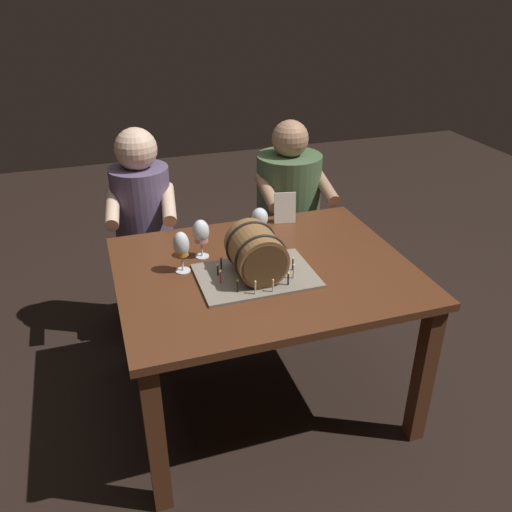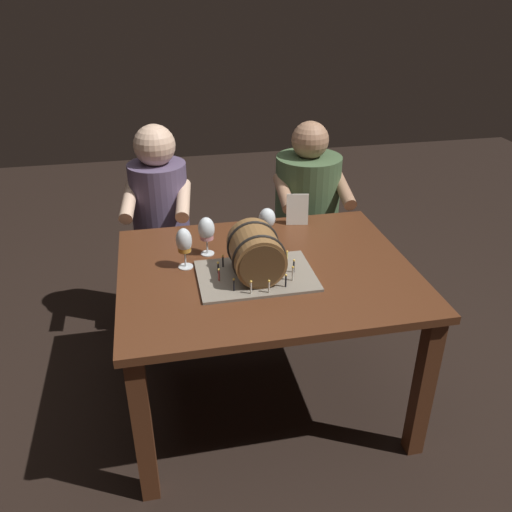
{
  "view_description": "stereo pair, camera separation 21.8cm",
  "coord_description": "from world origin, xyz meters",
  "px_view_note": "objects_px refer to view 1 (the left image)",
  "views": [
    {
      "loc": [
        -0.65,
        -1.89,
        1.88
      ],
      "look_at": [
        -0.06,
        -0.06,
        0.84
      ],
      "focal_mm": 37.15,
      "sensor_mm": 36.0,
      "label": 1
    },
    {
      "loc": [
        -0.44,
        -1.95,
        1.88
      ],
      "look_at": [
        -0.06,
        -0.06,
        0.84
      ],
      "focal_mm": 37.15,
      "sensor_mm": 36.0,
      "label": 2
    }
  ],
  "objects_px": {
    "wine_glass_empty": "(260,219)",
    "person_seated_left": "(146,244)",
    "dining_table": "(264,288)",
    "wine_glass_amber": "(181,246)",
    "barrel_cake": "(256,256)",
    "person_seated_right": "(288,222)",
    "menu_card": "(285,208)",
    "wine_glass_rose": "(201,233)"
  },
  "relations": [
    {
      "from": "wine_glass_amber",
      "to": "menu_card",
      "type": "distance_m",
      "value": 0.68
    },
    {
      "from": "barrel_cake",
      "to": "person_seated_right",
      "type": "relative_size",
      "value": 0.42
    },
    {
      "from": "person_seated_left",
      "to": "person_seated_right",
      "type": "xyz_separation_m",
      "value": [
        0.84,
        0.0,
        0.01
      ]
    },
    {
      "from": "wine_glass_amber",
      "to": "person_seated_right",
      "type": "height_order",
      "value": "person_seated_right"
    },
    {
      "from": "wine_glass_empty",
      "to": "person_seated_left",
      "type": "distance_m",
      "value": 0.82
    },
    {
      "from": "dining_table",
      "to": "person_seated_right",
      "type": "bearing_deg",
      "value": 62.04
    },
    {
      "from": "dining_table",
      "to": "barrel_cake",
      "type": "relative_size",
      "value": 2.59
    },
    {
      "from": "dining_table",
      "to": "menu_card",
      "type": "bearing_deg",
      "value": 58.68
    },
    {
      "from": "wine_glass_rose",
      "to": "dining_table",
      "type": "bearing_deg",
      "value": -37.89
    },
    {
      "from": "dining_table",
      "to": "wine_glass_amber",
      "type": "height_order",
      "value": "wine_glass_amber"
    },
    {
      "from": "wine_glass_amber",
      "to": "person_seated_left",
      "type": "distance_m",
      "value": 0.79
    },
    {
      "from": "dining_table",
      "to": "menu_card",
      "type": "xyz_separation_m",
      "value": [
        0.25,
        0.41,
        0.19
      ]
    },
    {
      "from": "dining_table",
      "to": "wine_glass_empty",
      "type": "height_order",
      "value": "wine_glass_empty"
    },
    {
      "from": "wine_glass_rose",
      "to": "menu_card",
      "type": "distance_m",
      "value": 0.54
    },
    {
      "from": "wine_glass_amber",
      "to": "barrel_cake",
      "type": "bearing_deg",
      "value": -27.07
    },
    {
      "from": "barrel_cake",
      "to": "wine_glass_rose",
      "type": "relative_size",
      "value": 2.71
    },
    {
      "from": "wine_glass_empty",
      "to": "person_seated_right",
      "type": "distance_m",
      "value": 0.76
    },
    {
      "from": "wine_glass_empty",
      "to": "person_seated_right",
      "type": "relative_size",
      "value": 0.16
    },
    {
      "from": "wine_glass_amber",
      "to": "person_seated_right",
      "type": "xyz_separation_m",
      "value": [
        0.76,
        0.71,
        -0.31
      ]
    },
    {
      "from": "dining_table",
      "to": "wine_glass_amber",
      "type": "xyz_separation_m",
      "value": [
        -0.34,
        0.08,
        0.23
      ]
    },
    {
      "from": "barrel_cake",
      "to": "person_seated_right",
      "type": "bearing_deg",
      "value": 60.78
    },
    {
      "from": "dining_table",
      "to": "person_seated_left",
      "type": "height_order",
      "value": "person_seated_left"
    },
    {
      "from": "barrel_cake",
      "to": "person_seated_right",
      "type": "distance_m",
      "value": 1.02
    },
    {
      "from": "wine_glass_empty",
      "to": "wine_glass_amber",
      "type": "distance_m",
      "value": 0.42
    },
    {
      "from": "person_seated_right",
      "to": "person_seated_left",
      "type": "bearing_deg",
      "value": -179.97
    },
    {
      "from": "barrel_cake",
      "to": "person_seated_left",
      "type": "relative_size",
      "value": 0.41
    },
    {
      "from": "menu_card",
      "to": "person_seated_right",
      "type": "relative_size",
      "value": 0.14
    },
    {
      "from": "dining_table",
      "to": "person_seated_left",
      "type": "distance_m",
      "value": 0.9
    },
    {
      "from": "person_seated_left",
      "to": "wine_glass_amber",
      "type": "bearing_deg",
      "value": -83.58
    },
    {
      "from": "barrel_cake",
      "to": "wine_glass_empty",
      "type": "height_order",
      "value": "barrel_cake"
    },
    {
      "from": "menu_card",
      "to": "person_seated_left",
      "type": "distance_m",
      "value": 0.82
    },
    {
      "from": "wine_glass_rose",
      "to": "person_seated_right",
      "type": "height_order",
      "value": "person_seated_right"
    },
    {
      "from": "barrel_cake",
      "to": "person_seated_left",
      "type": "xyz_separation_m",
      "value": [
        -0.36,
        0.86,
        -0.3
      ]
    },
    {
      "from": "barrel_cake",
      "to": "menu_card",
      "type": "relative_size",
      "value": 3.05
    },
    {
      "from": "dining_table",
      "to": "wine_glass_empty",
      "type": "bearing_deg",
      "value": 76.83
    },
    {
      "from": "menu_card",
      "to": "person_seated_right",
      "type": "distance_m",
      "value": 0.5
    },
    {
      "from": "wine_glass_empty",
      "to": "person_seated_right",
      "type": "bearing_deg",
      "value": 57.26
    },
    {
      "from": "person_seated_left",
      "to": "person_seated_right",
      "type": "distance_m",
      "value": 0.84
    },
    {
      "from": "wine_glass_rose",
      "to": "wine_glass_amber",
      "type": "distance_m",
      "value": 0.15
    },
    {
      "from": "dining_table",
      "to": "wine_glass_amber",
      "type": "distance_m",
      "value": 0.42
    },
    {
      "from": "person_seated_left",
      "to": "person_seated_right",
      "type": "bearing_deg",
      "value": 0.03
    },
    {
      "from": "person_seated_right",
      "to": "wine_glass_empty",
      "type": "bearing_deg",
      "value": -122.74
    }
  ]
}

